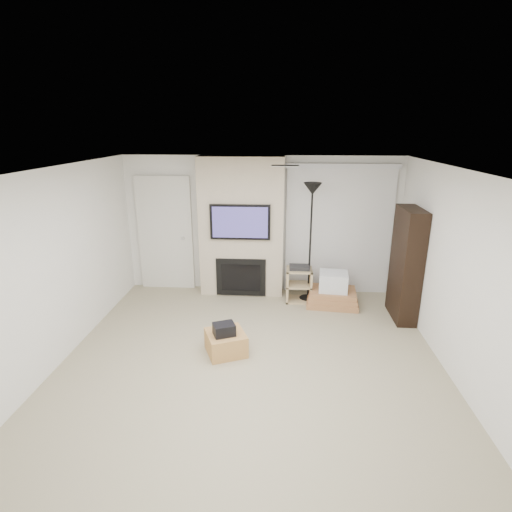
# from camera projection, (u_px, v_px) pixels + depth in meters

# --- Properties ---
(floor) EXTENTS (5.00, 5.50, 0.00)m
(floor) POSITION_uv_depth(u_px,v_px,m) (250.00, 370.00, 5.11)
(floor) COLOR tan
(floor) RESTS_ON ground
(ceiling) EXTENTS (5.00, 5.50, 0.00)m
(ceiling) POSITION_uv_depth(u_px,v_px,m) (249.00, 172.00, 4.34)
(ceiling) COLOR white
(ceiling) RESTS_ON wall_back
(wall_back) EXTENTS (5.00, 0.00, 2.50)m
(wall_back) POSITION_uv_depth(u_px,v_px,m) (262.00, 225.00, 7.33)
(wall_back) COLOR white
(wall_back) RESTS_ON ground
(wall_front) EXTENTS (5.00, 0.00, 2.50)m
(wall_front) POSITION_uv_depth(u_px,v_px,m) (207.00, 466.00, 2.11)
(wall_front) COLOR white
(wall_front) RESTS_ON ground
(wall_left) EXTENTS (0.00, 5.50, 2.50)m
(wall_left) POSITION_uv_depth(u_px,v_px,m) (46.00, 274.00, 4.88)
(wall_left) COLOR white
(wall_left) RESTS_ON ground
(wall_right) EXTENTS (0.00, 5.50, 2.50)m
(wall_right) POSITION_uv_depth(u_px,v_px,m) (467.00, 284.00, 4.56)
(wall_right) COLOR white
(wall_right) RESTS_ON ground
(hvac_vent) EXTENTS (0.35, 0.18, 0.01)m
(hvac_vent) POSITION_uv_depth(u_px,v_px,m) (285.00, 166.00, 5.07)
(hvac_vent) COLOR silver
(hvac_vent) RESTS_ON ceiling
(ottoman) EXTENTS (0.65, 0.65, 0.30)m
(ottoman) POSITION_uv_depth(u_px,v_px,m) (226.00, 343.00, 5.46)
(ottoman) COLOR #BE8749
(ottoman) RESTS_ON floor
(black_bag) EXTENTS (0.34, 0.31, 0.16)m
(black_bag) POSITION_uv_depth(u_px,v_px,m) (224.00, 329.00, 5.35)
(black_bag) COLOR black
(black_bag) RESTS_ON ottoman
(fireplace_wall) EXTENTS (1.50, 0.47, 2.50)m
(fireplace_wall) POSITION_uv_depth(u_px,v_px,m) (242.00, 228.00, 7.16)
(fireplace_wall) COLOR beige
(fireplace_wall) RESTS_ON floor
(entry_door) EXTENTS (1.02, 0.11, 2.14)m
(entry_door) POSITION_uv_depth(u_px,v_px,m) (166.00, 234.00, 7.47)
(entry_door) COLOR silver
(entry_door) RESTS_ON floor
(vertical_blinds) EXTENTS (1.98, 0.10, 2.37)m
(vertical_blinds) POSITION_uv_depth(u_px,v_px,m) (339.00, 226.00, 7.19)
(vertical_blinds) COLOR silver
(vertical_blinds) RESTS_ON floor
(floor_lamp) EXTENTS (0.31, 0.31, 2.09)m
(floor_lamp) POSITION_uv_depth(u_px,v_px,m) (312.00, 209.00, 6.70)
(floor_lamp) COLOR black
(floor_lamp) RESTS_ON floor
(av_stand) EXTENTS (0.45, 0.38, 0.66)m
(av_stand) POSITION_uv_depth(u_px,v_px,m) (299.00, 282.00, 7.06)
(av_stand) COLOR tan
(av_stand) RESTS_ON floor
(box_stack) EXTENTS (0.93, 0.74, 0.58)m
(box_stack) POSITION_uv_depth(u_px,v_px,m) (333.00, 292.00, 6.95)
(box_stack) COLOR #AC7348
(box_stack) RESTS_ON floor
(bookshelf) EXTENTS (0.30, 0.80, 1.80)m
(bookshelf) POSITION_uv_depth(u_px,v_px,m) (406.00, 265.00, 6.28)
(bookshelf) COLOR black
(bookshelf) RESTS_ON floor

